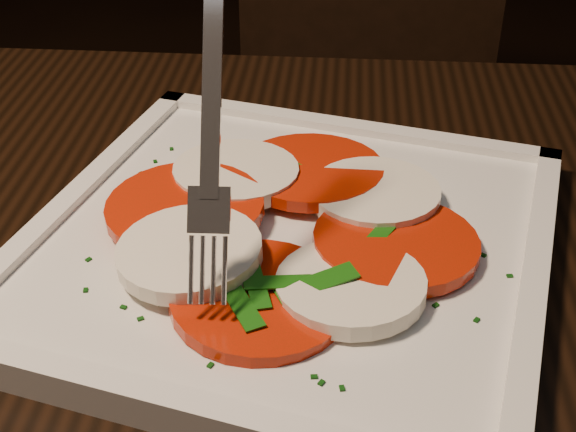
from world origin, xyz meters
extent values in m
cube|color=black|center=(-0.11, 0.17, 0.73)|extent=(1.21, 0.81, 0.04)
cube|color=black|center=(0.02, 0.93, 0.45)|extent=(0.44, 0.44, 0.04)
cylinder|color=black|center=(-0.17, 0.76, 0.21)|extent=(0.04, 0.04, 0.41)
cylinder|color=black|center=(0.19, 0.74, 0.21)|extent=(0.04, 0.04, 0.41)
cylinder|color=black|center=(-0.15, 1.12, 0.21)|extent=(0.04, 0.04, 0.41)
cylinder|color=black|center=(0.21, 1.10, 0.21)|extent=(0.04, 0.04, 0.41)
cube|color=white|center=(-0.04, 0.25, 0.76)|extent=(0.38, 0.38, 0.01)
cylinder|color=red|center=(-0.05, 0.19, 0.77)|extent=(0.10, 0.10, 0.01)
cylinder|color=white|center=(-0.01, 0.20, 0.77)|extent=(0.08, 0.08, 0.02)
cylinder|color=red|center=(0.02, 0.24, 0.77)|extent=(0.10, 0.10, 0.01)
cylinder|color=white|center=(0.01, 0.29, 0.77)|extent=(0.08, 0.08, 0.01)
cylinder|color=red|center=(-0.03, 0.32, 0.77)|extent=(0.10, 0.10, 0.01)
cylinder|color=white|center=(-0.08, 0.30, 0.78)|extent=(0.08, 0.08, 0.01)
cylinder|color=red|center=(-0.11, 0.26, 0.78)|extent=(0.10, 0.10, 0.01)
cylinder|color=white|center=(-0.10, 0.21, 0.78)|extent=(0.08, 0.08, 0.01)
cube|color=#175A0F|center=(-0.06, 0.19, 0.78)|extent=(0.02, 0.04, 0.01)
cube|color=#175A0F|center=(-0.10, 0.25, 0.78)|extent=(0.01, 0.04, 0.01)
cube|color=#175A0F|center=(-0.04, 0.19, 0.78)|extent=(0.04, 0.02, 0.00)
cube|color=#175A0F|center=(-0.06, 0.18, 0.78)|extent=(0.03, 0.04, 0.00)
cube|color=#175A0F|center=(-0.02, 0.19, 0.78)|extent=(0.05, 0.03, 0.01)
cube|color=#175A0F|center=(-0.03, 0.29, 0.78)|extent=(0.03, 0.04, 0.00)
cube|color=#175A0F|center=(-0.01, 0.30, 0.78)|extent=(0.03, 0.02, 0.00)
cube|color=#175A0F|center=(0.02, 0.25, 0.78)|extent=(0.03, 0.04, 0.00)
cube|color=#175A0F|center=(-0.03, 0.30, 0.78)|extent=(0.04, 0.03, 0.00)
cube|color=#175A0F|center=(-0.08, 0.22, 0.78)|extent=(0.02, 0.04, 0.00)
cube|color=#0B390A|center=(0.04, 0.19, 0.77)|extent=(0.00, 0.00, 0.00)
cube|color=#0B390A|center=(-0.11, 0.35, 0.77)|extent=(0.00, 0.00, 0.00)
cube|color=#0B390A|center=(-0.02, 0.13, 0.77)|extent=(0.00, 0.00, 0.00)
cube|color=#0B390A|center=(0.03, 0.19, 0.77)|extent=(0.00, 0.00, 0.00)
cube|color=#0B390A|center=(0.05, 0.22, 0.77)|extent=(0.00, 0.00, 0.00)
cube|color=#0B390A|center=(-0.08, 0.35, 0.77)|extent=(0.00, 0.00, 0.00)
cube|color=#0B390A|center=(-0.11, 0.18, 0.77)|extent=(0.00, 0.00, 0.00)
cube|color=#0B390A|center=(-0.16, 0.22, 0.77)|extent=(0.00, 0.00, 0.00)
cube|color=#0B390A|center=(-0.14, 0.29, 0.77)|extent=(0.00, 0.00, 0.00)
cube|color=#0B390A|center=(0.07, 0.24, 0.77)|extent=(0.00, 0.00, 0.00)
cube|color=#0B390A|center=(0.06, 0.18, 0.77)|extent=(0.00, 0.00, 0.00)
cube|color=#0B390A|center=(-0.12, 0.17, 0.77)|extent=(0.00, 0.00, 0.00)
cube|color=#0B390A|center=(-0.14, 0.32, 0.77)|extent=(0.00, 0.00, 0.00)
cube|color=#0B390A|center=(-0.01, 0.13, 0.77)|extent=(0.00, 0.00, 0.00)
cube|color=#0B390A|center=(-0.02, 0.13, 0.77)|extent=(0.00, 0.00, 0.00)
cube|color=#0B390A|center=(-0.07, 0.14, 0.77)|extent=(0.00, 0.00, 0.00)
cube|color=#0B390A|center=(-0.15, 0.19, 0.77)|extent=(0.00, 0.00, 0.00)
cube|color=#0B390A|center=(-0.14, 0.33, 0.77)|extent=(0.00, 0.00, 0.00)
cube|color=#0B390A|center=(0.09, 0.22, 0.77)|extent=(0.00, 0.00, 0.00)
cube|color=#0B390A|center=(-0.15, 0.32, 0.77)|extent=(0.00, 0.00, 0.00)
cube|color=#0B390A|center=(-0.13, 0.35, 0.77)|extent=(0.00, 0.00, 0.00)
cube|color=#0B390A|center=(-0.13, 0.18, 0.77)|extent=(0.00, 0.00, 0.00)
camera|label=1|loc=(-0.02, -0.15, 1.05)|focal=50.00mm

